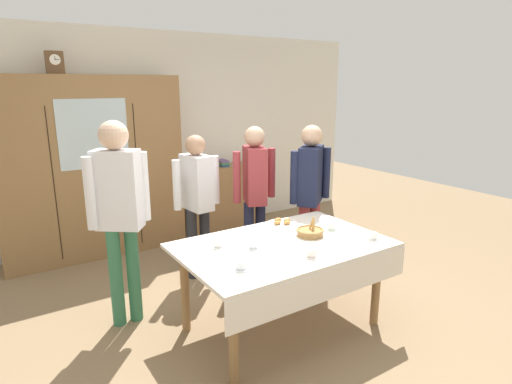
{
  "coord_description": "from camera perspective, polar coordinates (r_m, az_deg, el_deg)",
  "views": [
    {
      "loc": [
        -1.97,
        -2.82,
        2.04
      ],
      "look_at": [
        0.0,
        0.2,
        1.11
      ],
      "focal_mm": 29.79,
      "sensor_mm": 36.0,
      "label": 1
    }
  ],
  "objects": [
    {
      "name": "tea_cup_near_left",
      "position": [
        3.71,
        15.38,
        -5.79
      ],
      "size": [
        0.13,
        0.13,
        0.06
      ],
      "color": "white",
      "rests_on": "dining_table"
    },
    {
      "name": "pastry_plate",
      "position": [
        3.97,
        3.49,
        -4.16
      ],
      "size": [
        0.28,
        0.28,
        0.05
      ],
      "color": "white",
      "rests_on": "dining_table"
    },
    {
      "name": "ground_plane",
      "position": [
        4.0,
        1.63,
        -16.3
      ],
      "size": [
        12.0,
        12.0,
        0.0
      ],
      "primitive_type": "plane",
      "color": "#846B4C",
      "rests_on": "ground"
    },
    {
      "name": "tea_cup_center",
      "position": [
        3.43,
        -5.02,
        -6.96
      ],
      "size": [
        0.13,
        0.13,
        0.06
      ],
      "color": "white",
      "rests_on": "dining_table"
    },
    {
      "name": "person_near_right_end",
      "position": [
        4.53,
        -0.19,
        0.83
      ],
      "size": [
        0.52,
        0.41,
        1.61
      ],
      "color": "#191E38",
      "rests_on": "ground"
    },
    {
      "name": "spoon_mid_right",
      "position": [
        3.25,
        3.65,
        -8.64
      ],
      "size": [
        0.12,
        0.02,
        0.01
      ],
      "color": "silver",
      "rests_on": "dining_table"
    },
    {
      "name": "tea_cup_mid_right",
      "position": [
        3.88,
        10.13,
        -4.61
      ],
      "size": [
        0.13,
        0.13,
        0.06
      ],
      "color": "silver",
      "rests_on": "dining_table"
    },
    {
      "name": "person_behind_table_right",
      "position": [
        4.49,
        7.3,
        0.78
      ],
      "size": [
        0.52,
        0.38,
        1.63
      ],
      "color": "#933338",
      "rests_on": "ground"
    },
    {
      "name": "person_behind_table_left",
      "position": [
        3.66,
        -17.92,
        -1.47
      ],
      "size": [
        0.52,
        0.38,
        1.76
      ],
      "color": "#33704C",
      "rests_on": "ground"
    },
    {
      "name": "mantel_clock",
      "position": [
        5.24,
        -25.43,
        15.43
      ],
      "size": [
        0.18,
        0.11,
        0.24
      ],
      "color": "brown",
      "rests_on": "wall_cabinet"
    },
    {
      "name": "spoon_near_right",
      "position": [
        3.31,
        -6.52,
        -8.31
      ],
      "size": [
        0.12,
        0.02,
        0.01
      ],
      "color": "silver",
      "rests_on": "dining_table"
    },
    {
      "name": "tea_cup_far_right",
      "position": [
        3.26,
        7.45,
        -8.22
      ],
      "size": [
        0.13,
        0.13,
        0.06
      ],
      "color": "white",
      "rests_on": "dining_table"
    },
    {
      "name": "tea_cup_near_right",
      "position": [
        3.03,
        -1.99,
        -9.89
      ],
      "size": [
        0.13,
        0.13,
        0.06
      ],
      "color": "white",
      "rests_on": "dining_table"
    },
    {
      "name": "wall_cabinet",
      "position": [
        5.37,
        -21.11,
        3.0
      ],
      "size": [
        2.09,
        0.46,
        2.14
      ],
      "color": "olive",
      "rests_on": "ground"
    },
    {
      "name": "tea_cup_back_edge",
      "position": [
        3.4,
        -0.29,
        -7.15
      ],
      "size": [
        0.13,
        0.13,
        0.06
      ],
      "color": "white",
      "rests_on": "dining_table"
    },
    {
      "name": "book_stack",
      "position": [
        6.04,
        -4.54,
        3.92
      ],
      "size": [
        0.14,
        0.22,
        0.09
      ],
      "color": "#2D5184",
      "rests_on": "bookshelf_low"
    },
    {
      "name": "back_wall",
      "position": [
        5.85,
        -13.33,
        7.22
      ],
      "size": [
        6.4,
        0.1,
        2.7
      ],
      "primitive_type": "cube",
      "color": "silver",
      "rests_on": "ground"
    },
    {
      "name": "bread_basket",
      "position": [
        3.7,
        7.28,
        -5.32
      ],
      "size": [
        0.24,
        0.24,
        0.16
      ],
      "color": "#9E7542",
      "rests_on": "dining_table"
    },
    {
      "name": "spoon_back_edge",
      "position": [
        3.55,
        5.72,
        -6.69
      ],
      "size": [
        0.12,
        0.02,
        0.01
      ],
      "color": "silver",
      "rests_on": "dining_table"
    },
    {
      "name": "person_beside_shelf",
      "position": [
        4.46,
        -7.93,
        -0.2
      ],
      "size": [
        0.52,
        0.38,
        1.54
      ],
      "color": "#232328",
      "rests_on": "ground"
    },
    {
      "name": "bookshelf_low",
      "position": [
        6.15,
        -4.45,
        -0.63
      ],
      "size": [
        1.15,
        0.35,
        0.9
      ],
      "color": "olive",
      "rests_on": "ground"
    },
    {
      "name": "dining_table",
      "position": [
        3.52,
        3.92,
        -8.55
      ],
      "size": [
        1.69,
        1.09,
        0.76
      ],
      "color": "olive",
      "rests_on": "ground"
    }
  ]
}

